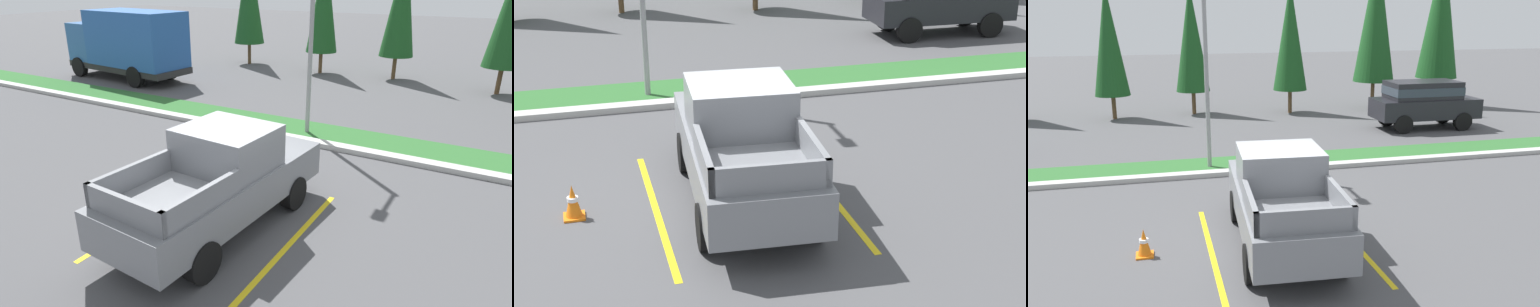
% 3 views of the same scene
% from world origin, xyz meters
% --- Properties ---
extents(ground_plane, '(120.00, 120.00, 0.00)m').
position_xyz_m(ground_plane, '(0.00, 0.00, 0.00)').
color(ground_plane, '#4C4C4F').
extents(parking_line_near, '(0.12, 4.80, 0.01)m').
position_xyz_m(parking_line_near, '(-1.52, -0.47, 0.00)').
color(parking_line_near, yellow).
rests_on(parking_line_near, ground).
extents(parking_line_far, '(0.12, 4.80, 0.01)m').
position_xyz_m(parking_line_far, '(1.58, -0.47, 0.00)').
color(parking_line_far, yellow).
rests_on(parking_line_far, ground).
extents(curb_strip, '(56.00, 0.40, 0.15)m').
position_xyz_m(curb_strip, '(0.00, 5.00, 0.07)').
color(curb_strip, '#B2B2AD').
rests_on(curb_strip, ground).
extents(grass_median, '(56.00, 1.80, 0.06)m').
position_xyz_m(grass_median, '(0.00, 6.10, 0.03)').
color(grass_median, '#2D662D').
rests_on(grass_median, ground).
extents(pickup_truck_main, '(2.25, 5.34, 2.10)m').
position_xyz_m(pickup_truck_main, '(0.03, -0.42, 1.04)').
color(pickup_truck_main, black).
rests_on(pickup_truck_main, ground).
extents(traffic_cone, '(0.36, 0.36, 0.60)m').
position_xyz_m(traffic_cone, '(-2.89, -0.33, 0.29)').
color(traffic_cone, orange).
rests_on(traffic_cone, ground).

